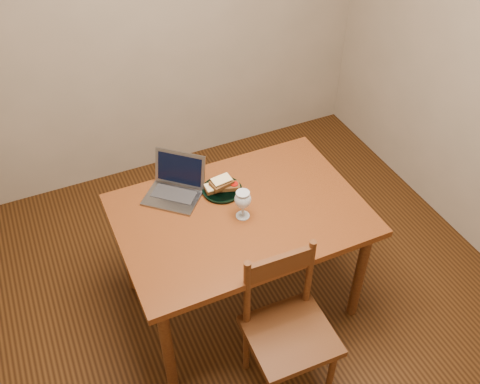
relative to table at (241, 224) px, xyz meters
name	(u,v)px	position (x,y,z in m)	size (l,w,h in m)	color
floor	(250,309)	(0.02, -0.09, -0.66)	(3.20, 3.20, 0.02)	black
back_wall	(147,3)	(0.02, 1.52, 0.65)	(3.20, 0.02, 2.60)	gray
table	(241,224)	(0.00, 0.00, 0.00)	(1.30, 0.90, 0.74)	#55270E
chair	(289,325)	(0.00, -0.58, -0.18)	(0.43, 0.41, 0.44)	#3F1C0D
plate	(222,190)	(-0.02, 0.19, 0.10)	(0.22, 0.22, 0.02)	black
sandwich_cheese	(215,187)	(-0.06, 0.20, 0.12)	(0.11, 0.07, 0.03)	#381E0C
sandwich_tomato	(230,186)	(0.02, 0.18, 0.12)	(0.11, 0.06, 0.03)	#381E0C
sandwich_top	(222,182)	(-0.02, 0.20, 0.15)	(0.12, 0.07, 0.04)	#381E0C
milk_glass	(243,204)	(0.00, -0.03, 0.17)	(0.09, 0.09, 0.17)	white
laptop	(176,184)	(-0.25, 0.30, 0.14)	(0.39, 0.39, 0.21)	slate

